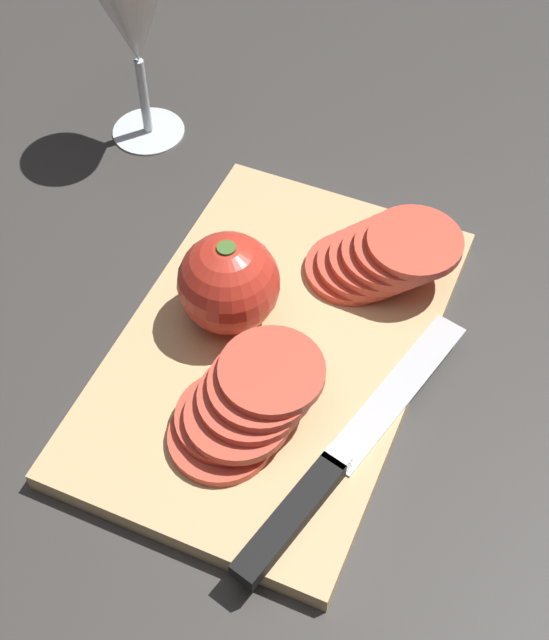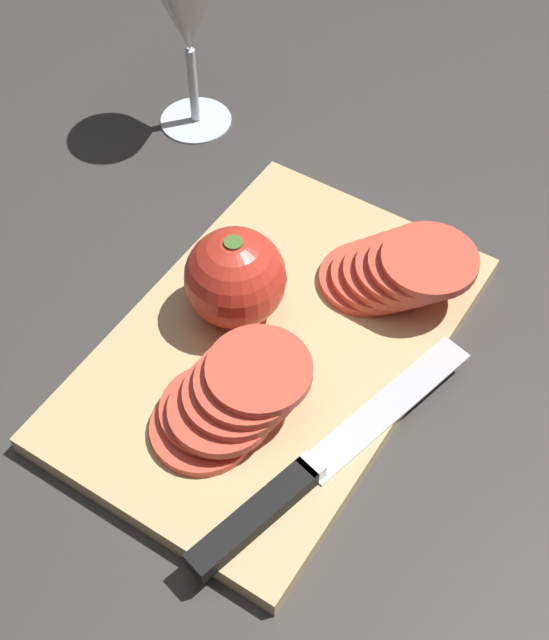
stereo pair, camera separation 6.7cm
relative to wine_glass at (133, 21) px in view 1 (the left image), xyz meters
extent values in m
plane|color=#383533|center=(-0.28, -0.22, -0.12)|extent=(3.00, 3.00, 0.00)
cube|color=tan|center=(-0.20, -0.22, -0.12)|extent=(0.35, 0.23, 0.02)
cylinder|color=silver|center=(0.00, 0.00, -0.12)|extent=(0.07, 0.07, 0.00)
cylinder|color=silver|center=(0.00, 0.00, -0.08)|extent=(0.01, 0.01, 0.08)
cone|color=silver|center=(0.00, 0.00, 0.01)|extent=(0.08, 0.08, 0.10)
cone|color=beige|center=(0.00, 0.00, -0.02)|extent=(0.03, 0.03, 0.04)
sphere|color=red|center=(-0.19, -0.18, -0.07)|extent=(0.08, 0.08, 0.08)
cylinder|color=#47702D|center=(-0.19, -0.18, -0.03)|extent=(0.01, 0.01, 0.01)
cube|color=silver|center=(-0.21, -0.32, -0.11)|extent=(0.16, 0.06, 0.00)
cube|color=silver|center=(-0.28, -0.30, -0.10)|extent=(0.02, 0.02, 0.01)
cube|color=black|center=(-0.34, -0.29, -0.10)|extent=(0.11, 0.04, 0.01)
cylinder|color=#DB4C38|center=(-0.30, -0.22, -0.10)|extent=(0.08, 0.08, 0.01)
cylinder|color=#DB4C38|center=(-0.29, -0.22, -0.10)|extent=(0.08, 0.08, 0.01)
cylinder|color=#DB4C38|center=(-0.28, -0.23, -0.09)|extent=(0.08, 0.08, 0.01)
cylinder|color=#DB4C38|center=(-0.27, -0.23, -0.08)|extent=(0.08, 0.08, 0.01)
cylinder|color=#DB4C38|center=(-0.26, -0.24, -0.07)|extent=(0.08, 0.08, 0.01)
cylinder|color=#DB4C38|center=(-0.25, -0.24, -0.06)|extent=(0.08, 0.08, 0.01)
cylinder|color=#DB4C38|center=(-0.11, -0.25, -0.10)|extent=(0.08, 0.08, 0.01)
cylinder|color=#DB4C38|center=(-0.10, -0.26, -0.10)|extent=(0.08, 0.08, 0.01)
cylinder|color=#DB4C38|center=(-0.10, -0.27, -0.09)|extent=(0.08, 0.08, 0.01)
cylinder|color=#DB4C38|center=(-0.10, -0.28, -0.08)|extent=(0.08, 0.08, 0.01)
cylinder|color=#DB4C38|center=(-0.10, -0.29, -0.07)|extent=(0.08, 0.08, 0.01)
cylinder|color=#DB4C38|center=(-0.09, -0.30, -0.06)|extent=(0.08, 0.08, 0.01)
camera|label=1|loc=(-0.58, -0.38, 0.45)|focal=50.00mm
camera|label=2|loc=(-0.55, -0.44, 0.45)|focal=50.00mm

